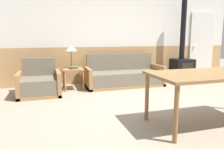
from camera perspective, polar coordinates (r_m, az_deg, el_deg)
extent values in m
plane|color=gray|center=(4.09, 13.62, -8.82)|extent=(16.00, 16.00, 0.00)
cube|color=tan|center=(6.33, 1.66, 2.73)|extent=(7.20, 0.06, 1.01)
cube|color=silver|center=(6.30, 1.72, 15.00)|extent=(7.20, 0.06, 1.69)
cube|color=#9E7042|center=(5.81, 3.23, -2.68)|extent=(2.04, 0.82, 0.06)
cube|color=#6B6051|center=(5.76, 3.32, -0.86)|extent=(1.88, 0.74, 0.32)
cube|color=#6B6051|center=(6.05, 2.11, 3.39)|extent=(1.88, 0.10, 0.45)
cube|color=#9E7042|center=(5.51, -6.33, -0.96)|extent=(0.08, 0.82, 0.52)
cube|color=#9E7042|center=(6.17, 11.81, 0.05)|extent=(0.08, 0.82, 0.52)
cube|color=#9E7042|center=(5.17, -18.30, -4.77)|extent=(0.91, 0.84, 0.06)
cube|color=#6B6051|center=(5.11, -18.42, -2.73)|extent=(0.75, 0.76, 0.32)
cube|color=#6B6051|center=(5.43, -18.55, 1.97)|extent=(0.75, 0.10, 0.42)
cube|color=#9E7042|center=(5.15, -23.04, -2.47)|extent=(0.08, 0.84, 0.52)
cube|color=#9E7042|center=(5.12, -13.82, -2.02)|extent=(0.08, 0.84, 0.52)
cube|color=#9E7042|center=(5.42, -10.19, 1.40)|extent=(0.49, 0.49, 0.03)
cylinder|color=#9E7042|center=(5.23, -12.17, -1.88)|extent=(0.04, 0.04, 0.49)
cylinder|color=#9E7042|center=(5.28, -7.49, -1.62)|extent=(0.04, 0.04, 0.49)
cylinder|color=#9E7042|center=(5.66, -12.55, -1.02)|extent=(0.04, 0.04, 0.49)
cylinder|color=#9E7042|center=(5.70, -8.21, -0.79)|extent=(0.04, 0.04, 0.49)
cylinder|color=#4C3823|center=(5.50, -10.49, 1.77)|extent=(0.18, 0.18, 0.02)
cylinder|color=#4C3823|center=(5.47, -10.56, 3.96)|extent=(0.02, 0.02, 0.40)
cone|color=beige|center=(5.45, -10.65, 6.90)|extent=(0.28, 0.28, 0.16)
cube|color=#B22823|center=(5.33, -9.85, 1.53)|extent=(0.18, 0.16, 0.02)
cube|color=#2D7F3D|center=(5.33, -9.87, 1.75)|extent=(0.16, 0.13, 0.02)
cube|color=#2D7F3D|center=(5.33, -9.74, 1.95)|extent=(0.22, 0.12, 0.02)
cube|color=olive|center=(3.50, 24.83, 0.12)|extent=(1.83, 0.91, 0.04)
cylinder|color=olive|center=(2.78, 16.36, -9.95)|extent=(0.06, 0.06, 0.73)
cylinder|color=olive|center=(3.43, 9.10, -5.87)|extent=(0.06, 0.06, 0.73)
cylinder|color=black|center=(6.52, 16.98, -1.54)|extent=(0.04, 0.04, 0.10)
cylinder|color=black|center=(6.79, 20.23, -1.29)|extent=(0.04, 0.04, 0.10)
cylinder|color=black|center=(6.85, 15.13, -0.92)|extent=(0.04, 0.04, 0.10)
cylinder|color=black|center=(7.10, 18.30, -0.70)|extent=(0.04, 0.04, 0.10)
cube|color=black|center=(6.76, 17.81, 1.58)|extent=(0.58, 0.50, 0.54)
cube|color=black|center=(6.56, 19.06, 1.27)|extent=(0.35, 0.01, 0.38)
cylinder|color=black|center=(6.74, 18.07, 10.97)|extent=(0.15, 0.15, 1.67)
cube|color=silver|center=(7.61, 22.34, 7.09)|extent=(0.87, 0.04, 2.04)
sphere|color=silver|center=(7.39, 20.68, 6.82)|extent=(0.06, 0.06, 0.06)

